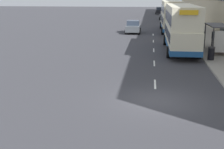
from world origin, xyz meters
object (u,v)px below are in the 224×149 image
at_px(double_decker_bus_ahead, 171,15).
at_px(car_2, 160,11).
at_px(double_decker_bus_near, 181,27).
at_px(car_0, 133,27).
at_px(pedestrian_1, 213,38).
at_px(car_1, 165,16).
at_px(pedestrian_at_shelter, 203,38).
at_px(bus_shelter, 220,34).
at_px(litter_bin, 211,53).

relative_size(double_decker_bus_ahead, car_2, 2.53).
relative_size(double_decker_bus_near, car_0, 2.62).
xyz_separation_m(double_decker_bus_near, pedestrian_1, (3.41, 2.23, -1.26)).
distance_m(double_decker_bus_near, car_1, 35.62).
height_order(car_2, pedestrian_at_shelter, pedestrian_at_shelter).
distance_m(car_2, pedestrian_at_shelter, 51.68).
relative_size(double_decker_bus_near, double_decker_bus_ahead, 0.96).
distance_m(bus_shelter, double_decker_bus_near, 3.52).
relative_size(double_decker_bus_ahead, pedestrian_1, 6.47).
relative_size(bus_shelter, car_2, 0.95).
bearing_deg(pedestrian_1, car_1, 95.95).
bearing_deg(pedestrian_at_shelter, car_2, 93.37).
distance_m(double_decker_bus_ahead, car_2, 38.36).
height_order(double_decker_bus_ahead, pedestrian_1, double_decker_bus_ahead).
relative_size(car_1, pedestrian_at_shelter, 2.33).
distance_m(car_2, litter_bin, 58.37).
bearing_deg(double_decker_bus_ahead, double_decker_bus_near, -90.07).
height_order(double_decker_bus_near, car_1, double_decker_bus_near).
bearing_deg(car_1, bus_shelter, -84.77).
relative_size(car_2, litter_bin, 4.20).
relative_size(pedestrian_at_shelter, pedestrian_1, 1.00).
distance_m(double_decker_bus_near, car_0, 14.33).
height_order(bus_shelter, car_0, bus_shelter).
height_order(double_decker_bus_near, pedestrian_1, double_decker_bus_near).
bearing_deg(car_1, litter_bin, -86.93).
xyz_separation_m(bus_shelter, litter_bin, (-1.22, -3.20, -1.21)).
distance_m(pedestrian_at_shelter, pedestrian_1, 1.01).
bearing_deg(bus_shelter, double_decker_bus_ahead, 101.06).
bearing_deg(car_2, car_1, -88.26).
height_order(double_decker_bus_ahead, car_2, double_decker_bus_ahead).
distance_m(double_decker_bus_near, car_2, 53.97).
distance_m(bus_shelter, pedestrian_1, 3.48).
xyz_separation_m(car_2, pedestrian_1, (4.04, -51.73, 0.14)).
bearing_deg(car_0, car_2, -96.48).
bearing_deg(bus_shelter, litter_bin, -110.89).
height_order(bus_shelter, pedestrian_at_shelter, bus_shelter).
bearing_deg(double_decker_bus_ahead, pedestrian_1, -75.78).
bearing_deg(bus_shelter, double_decker_bus_near, 160.80).
distance_m(car_0, pedestrian_at_shelter, 13.33).
distance_m(double_decker_bus_ahead, pedestrian_1, 13.88).
bearing_deg(litter_bin, pedestrian_at_shelter, 87.08).
distance_m(bus_shelter, car_0, 16.78).
relative_size(car_1, pedestrian_1, 2.32).
xyz_separation_m(bus_shelter, double_decker_bus_near, (-3.30, 1.15, 0.41)).
bearing_deg(litter_bin, car_1, 93.07).
height_order(car_2, litter_bin, car_2).
xyz_separation_m(car_0, pedestrian_1, (8.65, -11.04, 0.17)).
relative_size(car_1, car_2, 0.91).
bearing_deg(pedestrian_1, litter_bin, -101.51).
bearing_deg(pedestrian_1, car_2, 94.46).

